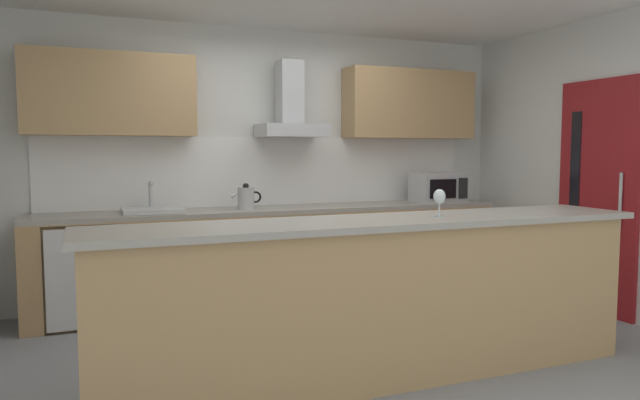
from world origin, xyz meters
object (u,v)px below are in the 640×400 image
refrigerator (83,272)px  microwave (438,188)px  oven (296,253)px  sink (152,209)px  wine_glass (439,198)px  kettle (246,198)px  range_hood (291,113)px

refrigerator → microwave: microwave is taller
oven → sink: (-1.30, 0.01, 0.47)m
microwave → sink: (-2.86, 0.04, -0.12)m
wine_glass → microwave: bearing=56.9°
sink → kettle: size_ratio=1.73×
wine_glass → oven: bearing=96.7°
range_hood → sink: bearing=-174.8°
range_hood → wine_glass: 2.28m
refrigerator → kettle: kettle is taller
kettle → microwave: bearing=0.2°
sink → wine_glass: bearing=-53.1°
microwave → kettle: (-2.04, -0.01, -0.04)m
refrigerator → sink: sink is taller
microwave → sink: microwave is taller
microwave → kettle: microwave is taller
oven → range_hood: (0.00, 0.13, 1.33)m
range_hood → wine_glass: size_ratio=4.05×
kettle → wine_glass: wine_glass is taller
oven → sink: sink is taller
kettle → refrigerator: bearing=178.7°
range_hood → kettle: bearing=-161.5°
oven → microwave: microwave is taller
microwave → kettle: 2.04m
kettle → wine_glass: (0.73, -2.01, 0.13)m
refrigerator → wine_glass: (2.11, -2.04, 0.71)m
refrigerator → range_hood: size_ratio=1.18×
oven → microwave: size_ratio=1.60×
range_hood → wine_glass: bearing=-83.7°
kettle → wine_glass: 2.14m
kettle → oven: bearing=4.0°
refrigerator → sink: size_ratio=1.70×
range_hood → refrigerator: bearing=-176.0°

